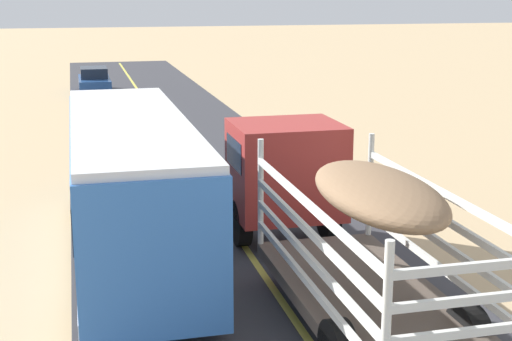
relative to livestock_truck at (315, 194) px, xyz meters
name	(u,v)px	position (x,y,z in m)	size (l,w,h in m)	color
livestock_truck	(315,194)	(0.00, 0.00, 0.00)	(2.53, 9.70, 3.02)	#B2332D
bus	(131,184)	(-3.65, 1.95, -0.04)	(2.54, 10.00, 3.21)	#3872C6
car_far	(94,81)	(-3.61, 30.44, -1.10)	(1.80, 4.40, 1.46)	#264C8C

